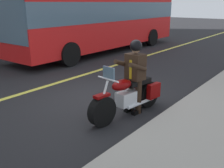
{
  "coord_description": "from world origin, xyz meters",
  "views": [
    {
      "loc": [
        4.92,
        4.41,
        2.53
      ],
      "look_at": [
        0.45,
        0.95,
        0.75
      ],
      "focal_mm": 41.65,
      "sensor_mm": 36.0,
      "label": 1
    }
  ],
  "objects": [
    {
      "name": "ground_plane",
      "position": [
        0.0,
        0.0,
        0.0
      ],
      "size": [
        80.0,
        80.0,
        0.0
      ],
      "primitive_type": "plane",
      "color": "black"
    },
    {
      "name": "lane_center_stripe",
      "position": [
        0.0,
        -2.0,
        0.01
      ],
      "size": [
        60.0,
        0.16,
        0.01
      ],
      "primitive_type": "cube",
      "color": "#E5DB4C",
      "rests_on": "ground_plane"
    },
    {
      "name": "rider_main",
      "position": [
        0.01,
        1.28,
        1.04
      ],
      "size": [
        0.67,
        0.61,
        1.74
      ],
      "color": "black",
      "rests_on": "ground_plane"
    },
    {
      "name": "motorcycle_main",
      "position": [
        0.2,
        1.26,
        0.45
      ],
      "size": [
        2.22,
        0.78,
        1.26
      ],
      "color": "black",
      "rests_on": "ground_plane"
    },
    {
      "name": "bus_near",
      "position": [
        -5.93,
        -4.61,
        1.87
      ],
      "size": [
        11.05,
        2.7,
        3.3
      ],
      "color": "red",
      "rests_on": "ground_plane"
    }
  ]
}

